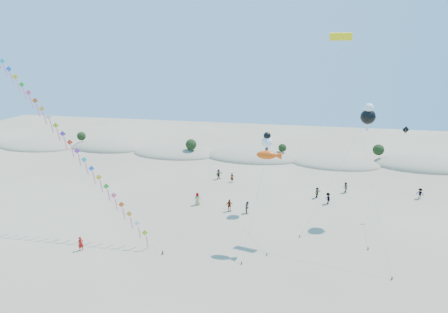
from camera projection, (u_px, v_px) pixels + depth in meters
ground at (182, 301)px, 32.26m from camera, size 160.00×160.00×0.00m
dune_ridge at (257, 157)px, 74.50m from camera, size 145.30×11.49×5.57m
kite_train at (50, 119)px, 43.00m from camera, size 28.35×8.74×25.43m
fish_kite at (269, 155)px, 38.77m from camera, size 3.37×5.11×10.76m
cartoon_kite_low at (267, 141)px, 48.03m from camera, size 2.15×12.55×10.68m
cartoon_kite_high at (368, 115)px, 44.38m from camera, size 8.24×7.74×14.75m
parafoil_kite at (342, 40)px, 40.16m from camera, size 6.76×11.33×22.61m
dark_kite at (395, 164)px, 44.36m from camera, size 5.39×10.63×11.75m
flyer_foreground at (81, 244)px, 40.10m from camera, size 0.64×0.69×1.59m
beachgoers at (286, 192)px, 54.54m from camera, size 32.01×13.61×1.77m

